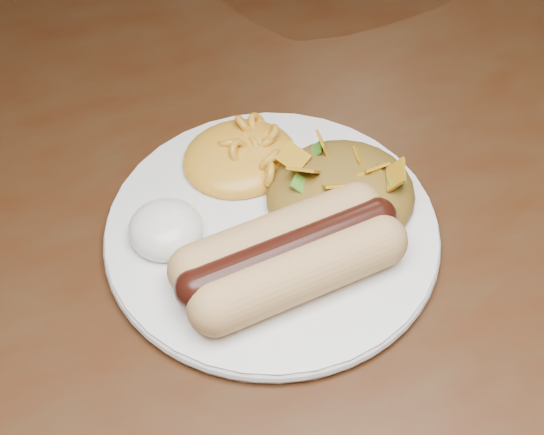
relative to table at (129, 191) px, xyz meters
name	(u,v)px	position (x,y,z in m)	size (l,w,h in m)	color
table	(129,191)	(0.00, 0.00, 0.00)	(1.60, 0.90, 0.75)	#361609
plate	(272,232)	(0.06, -0.17, 0.10)	(0.23, 0.23, 0.01)	white
hotdog	(289,255)	(0.05, -0.21, 0.12)	(0.13, 0.07, 0.03)	#DEBA57
mac_and_cheese	(240,146)	(0.07, -0.10, 0.12)	(0.08, 0.08, 0.03)	yellow
sour_cream	(165,223)	(-0.01, -0.14, 0.12)	(0.05, 0.05, 0.03)	white
taco_salad	(342,184)	(0.11, -0.16, 0.12)	(0.10, 0.10, 0.05)	#A5381D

